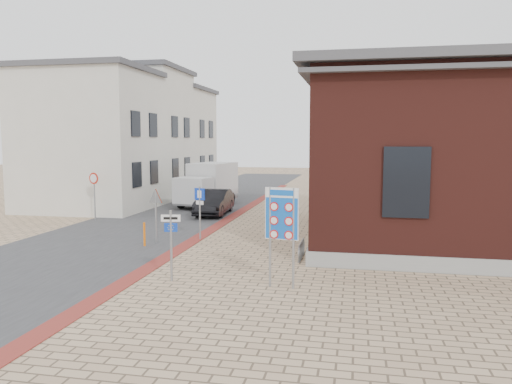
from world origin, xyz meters
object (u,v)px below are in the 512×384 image
Objects in this scene: sedan at (214,202)px; parking_sign at (200,204)px; box_truck at (208,184)px; essen_sign at (171,235)px; border_sign at (282,216)px; bollard at (144,234)px.

sedan is 7.10m from parking_sign.
box_truck reaches higher than essen_sign.
parking_sign is (-4.30, 6.00, -0.54)m from border_sign.
border_sign is 7.40m from parking_sign.
bollard is (-0.30, -8.61, -0.22)m from sedan.
box_truck is at bearing 121.97° from parking_sign.
parking_sign is 2.34× the size of bollard.
border_sign is 3.30m from essen_sign.
essen_sign is (-3.24, -0.00, -0.67)m from border_sign.
sedan reaches higher than bollard.
box_truck is at bearing 122.50° from border_sign.
parking_sign is at bearing -65.19° from box_truck.
essen_sign is (3.87, -16.37, -0.03)m from box_truck.
border_sign reaches higher than bollard.
parking_sign is 2.61m from bollard.
box_truck reaches higher than sedan.
bollard is (1.11, -12.07, -0.91)m from box_truck.
box_truck is (-1.41, 3.45, 0.69)m from sedan.
essen_sign is at bearing -67.04° from box_truck.
border_sign is at bearing -10.79° from essen_sign.
essen_sign is (2.46, -12.91, 0.66)m from sedan.
border_sign is 1.27× the size of parking_sign.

